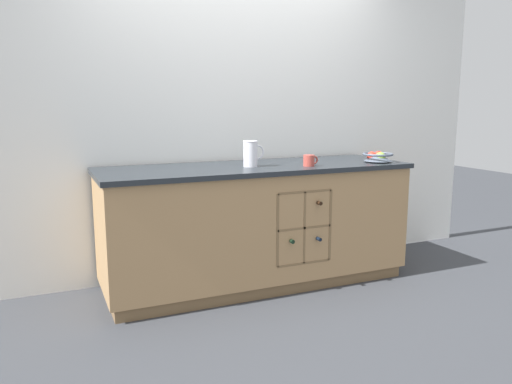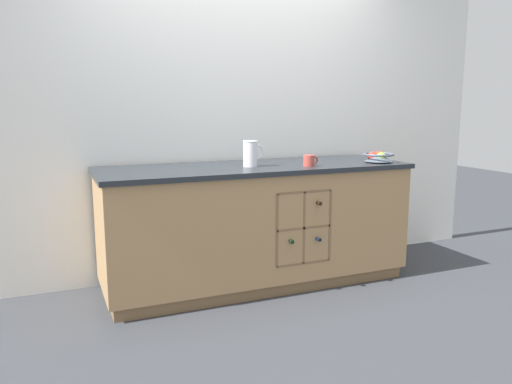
% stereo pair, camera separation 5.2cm
% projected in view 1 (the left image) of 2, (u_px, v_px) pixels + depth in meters
% --- Properties ---
extents(ground_plane, '(14.00, 14.00, 0.00)m').
position_uv_depth(ground_plane, '(256.00, 282.00, 3.80)').
color(ground_plane, '#383A3F').
extents(back_wall, '(4.64, 0.06, 2.55)m').
position_uv_depth(back_wall, '(235.00, 112.00, 3.96)').
color(back_wall, white).
rests_on(back_wall, ground_plane).
extents(kitchen_island, '(2.28, 0.77, 0.90)m').
position_uv_depth(kitchen_island, '(256.00, 224.00, 3.72)').
color(kitchen_island, brown).
rests_on(kitchen_island, ground_plane).
extents(fruit_bowl, '(0.23, 0.23, 0.08)m').
position_uv_depth(fruit_bowl, '(378.00, 156.00, 3.84)').
color(fruit_bowl, '#4C5666').
rests_on(fruit_bowl, kitchen_island).
extents(white_pitcher, '(0.16, 0.11, 0.19)m').
position_uv_depth(white_pitcher, '(251.00, 153.00, 3.56)').
color(white_pitcher, white).
rests_on(white_pitcher, kitchen_island).
extents(ceramic_mug, '(0.12, 0.08, 0.08)m').
position_uv_depth(ceramic_mug, '(309.00, 160.00, 3.60)').
color(ceramic_mug, '#B7473D').
rests_on(ceramic_mug, kitchen_island).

